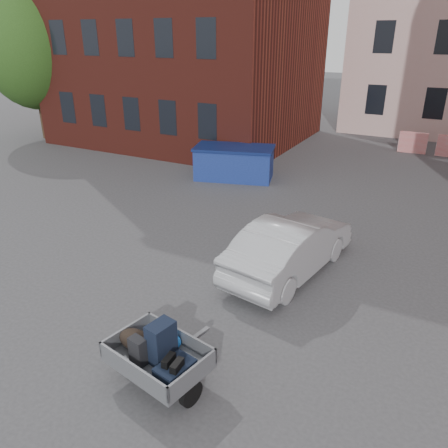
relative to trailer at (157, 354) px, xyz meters
The scene contains 6 objects.
ground 3.53m from the trailer, 100.41° to the left, with size 120.00×120.00×0.00m, color #38383A.
far_building 32.92m from the trailer, 129.06° to the left, with size 6.00×6.00×8.00m, color maroon.
tree 21.25m from the trailer, 143.24° to the left, with size 5.28×5.28×8.30m.
trailer is the anchor object (origin of this frame).
dumpster 11.38m from the trailer, 110.44° to the left, with size 3.42×2.40×1.30m.
silver_car 4.63m from the trailer, 82.41° to the left, with size 1.46×4.18×1.38m, color #A2A4A9.
Camera 1 is at (4.25, -7.91, 5.41)m, focal length 35.00 mm.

